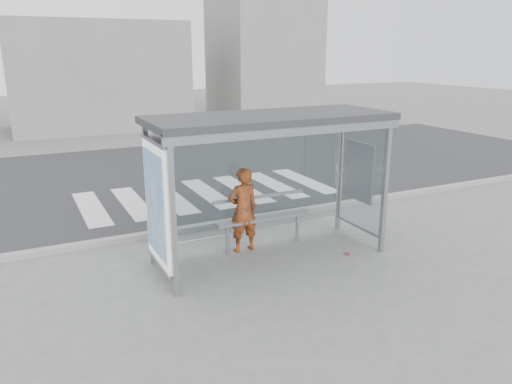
# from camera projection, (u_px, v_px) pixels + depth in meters

# --- Properties ---
(ground) EXTENTS (80.00, 80.00, 0.00)m
(ground) POSITION_uv_depth(u_px,v_px,m) (270.00, 257.00, 9.19)
(ground) COLOR #60605E
(ground) RESTS_ON ground
(road) EXTENTS (30.00, 10.00, 0.01)m
(road) POSITION_uv_depth(u_px,v_px,m) (163.00, 175.00, 15.23)
(road) COLOR #2A2A2C
(road) RESTS_ON ground
(curb) EXTENTS (30.00, 0.18, 0.12)m
(curb) POSITION_uv_depth(u_px,v_px,m) (228.00, 222.00, 10.85)
(curb) COLOR gray
(curb) RESTS_ON ground
(crosswalk) EXTENTS (6.55, 3.00, 0.00)m
(crosswalk) POSITION_uv_depth(u_px,v_px,m) (208.00, 193.00, 13.28)
(crosswalk) COLOR silver
(crosswalk) RESTS_ON ground
(bus_shelter) EXTENTS (4.25, 1.65, 2.62)m
(bus_shelter) POSITION_uv_depth(u_px,v_px,m) (250.00, 152.00, 8.54)
(bus_shelter) COLOR gray
(bus_shelter) RESTS_ON ground
(building_center) EXTENTS (8.00, 5.00, 5.00)m
(building_center) POSITION_uv_depth(u_px,v_px,m) (97.00, 76.00, 24.04)
(building_center) COLOR slate
(building_center) RESTS_ON ground
(building_right) EXTENTS (5.00, 5.00, 7.00)m
(building_right) POSITION_uv_depth(u_px,v_px,m) (263.00, 54.00, 27.59)
(building_right) COLOR slate
(building_right) RESTS_ON ground
(person) EXTENTS (0.60, 0.40, 1.61)m
(person) POSITION_uv_depth(u_px,v_px,m) (243.00, 210.00, 9.27)
(person) COLOR orange
(person) RESTS_ON ground
(bench) EXTENTS (1.94, 0.33, 1.00)m
(bench) POSITION_uv_depth(u_px,v_px,m) (263.00, 218.00, 9.50)
(bench) COLOR gray
(bench) RESTS_ON ground
(soda_can) EXTENTS (0.14, 0.13, 0.07)m
(soda_can) POSITION_uv_depth(u_px,v_px,m) (348.00, 253.00, 9.28)
(soda_can) COLOR #C33971
(soda_can) RESTS_ON ground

